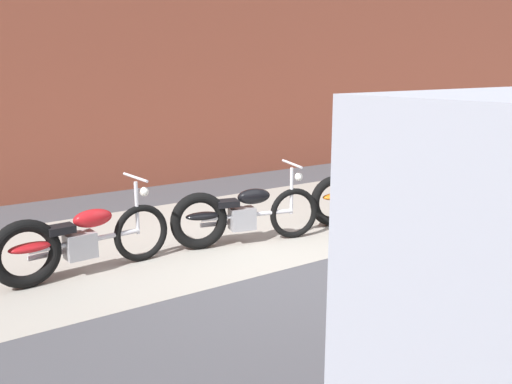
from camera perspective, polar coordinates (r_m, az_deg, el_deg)
The scene contains 7 objects.
ground_plane at distance 6.30m, azimuth 3.94°, elevation -7.87°, with size 80.00×80.00×0.00m, color #47474C.
sidewalk_slab at distance 7.67m, azimuth -4.21°, elevation -4.03°, with size 36.00×3.50×0.01m, color #9E998E.
brick_building_wall at distance 10.51m, azimuth -14.52°, elevation 17.16°, with size 36.00×0.50×6.17m, color brown.
motorcycle_red at distance 6.22m, azimuth -18.61°, elevation -4.94°, with size 2.01×0.58×1.03m.
motorcycle_black at distance 6.96m, azimuth -2.07°, elevation -2.39°, with size 1.97×0.75×1.03m.
motorcycle_orange at distance 8.13m, azimuth 11.10°, elevation -0.38°, with size 1.98×0.72×1.03m.
traffic_cone at distance 10.79m, azimuth 20.92°, elevation 1.45°, with size 0.40×0.40×0.55m.
Camera 1 is at (-3.68, -4.60, 2.23)m, focal length 38.24 mm.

